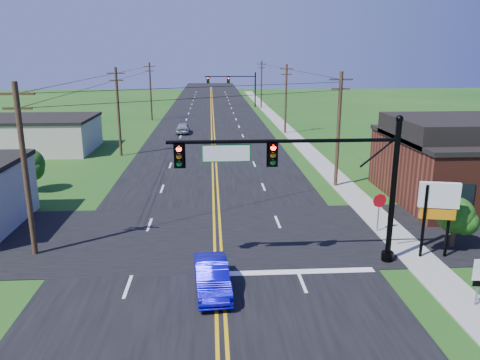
{
  "coord_description": "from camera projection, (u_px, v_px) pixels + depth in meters",
  "views": [
    {
      "loc": [
        -0.11,
        -13.52,
        10.26
      ],
      "look_at": [
        1.37,
        10.0,
        3.9
      ],
      "focal_mm": 35.0,
      "sensor_mm": 36.0,
      "label": 1
    }
  ],
  "objects": [
    {
      "name": "road_main",
      "position": [
        212.0,
        131.0,
        63.88
      ],
      "size": [
        16.0,
        220.0,
        0.04
      ],
      "primitive_type": "cube",
      "color": "black",
      "rests_on": "ground"
    },
    {
      "name": "road_cross",
      "position": [
        214.0,
        235.0,
        27.27
      ],
      "size": [
        70.0,
        10.0,
        0.04
      ],
      "primitive_type": "cube",
      "color": "black",
      "rests_on": "ground"
    },
    {
      "name": "sidewalk",
      "position": [
        301.0,
        144.0,
        54.88
      ],
      "size": [
        2.0,
        160.0,
        0.08
      ],
      "primitive_type": "cube",
      "color": "gray",
      "rests_on": "ground"
    },
    {
      "name": "signal_mast_main",
      "position": [
        304.0,
        173.0,
        22.44
      ],
      "size": [
        11.3,
        0.6,
        7.48
      ],
      "color": "black",
      "rests_on": "ground"
    },
    {
      "name": "signal_mast_far",
      "position": [
        233.0,
        84.0,
        91.87
      ],
      "size": [
        10.98,
        0.6,
        7.48
      ],
      "color": "black",
      "rests_on": "ground"
    },
    {
      "name": "cream_bldg_far",
      "position": [
        37.0,
        134.0,
        50.69
      ],
      "size": [
        12.2,
        9.2,
        3.7
      ],
      "color": "beige",
      "rests_on": "ground"
    },
    {
      "name": "utility_pole_left_a",
      "position": [
        25.0,
        168.0,
        23.54
      ],
      "size": [
        1.8,
        0.28,
        9.0
      ],
      "color": "#312516",
      "rests_on": "ground"
    },
    {
      "name": "utility_pole_left_b",
      "position": [
        118.0,
        110.0,
        47.63
      ],
      "size": [
        1.8,
        0.28,
        9.0
      ],
      "color": "#312516",
      "rests_on": "ground"
    },
    {
      "name": "utility_pole_left_c",
      "position": [
        151.0,
        90.0,
        73.64
      ],
      "size": [
        1.8,
        0.28,
        9.0
      ],
      "color": "#312516",
      "rests_on": "ground"
    },
    {
      "name": "utility_pole_right_a",
      "position": [
        339.0,
        128.0,
        36.27
      ],
      "size": [
        1.8,
        0.28,
        9.0
      ],
      "color": "#312516",
      "rests_on": "ground"
    },
    {
      "name": "utility_pole_right_b",
      "position": [
        286.0,
        98.0,
        61.32
      ],
      "size": [
        1.8,
        0.28,
        9.0
      ],
      "color": "#312516",
      "rests_on": "ground"
    },
    {
      "name": "utility_pole_right_c",
      "position": [
        261.0,
        84.0,
        90.23
      ],
      "size": [
        1.8,
        0.28,
        9.0
      ],
      "color": "#312516",
      "rests_on": "ground"
    },
    {
      "name": "tree_right_back",
      "position": [
        395.0,
        144.0,
        41.06
      ],
      "size": [
        3.0,
        3.0,
        4.1
      ],
      "color": "#312516",
      "rests_on": "ground"
    },
    {
      "name": "shrub_corner",
      "position": [
        456.0,
        216.0,
        25.17
      ],
      "size": [
        2.0,
        2.0,
        2.86
      ],
      "color": "#312516",
      "rests_on": "ground"
    },
    {
      "name": "tree_left",
      "position": [
        28.0,
        164.0,
        35.49
      ],
      "size": [
        2.4,
        2.4,
        3.37
      ],
      "color": "#312516",
      "rests_on": "ground"
    },
    {
      "name": "blue_car",
      "position": [
        212.0,
        277.0,
        20.72
      ],
      "size": [
        1.79,
        4.26,
        1.37
      ],
      "primitive_type": "imported",
      "rotation": [
        0.0,
        0.0,
        0.08
      ],
      "color": "#0C08B7",
      "rests_on": "ground"
    },
    {
      "name": "distant_car",
      "position": [
        183.0,
        128.0,
        62.22
      ],
      "size": [
        1.74,
        4.24,
        1.44
      ],
      "primitive_type": "imported",
      "rotation": [
        0.0,
        0.0,
        3.13
      ],
      "color": "#ACACB0",
      "rests_on": "ground"
    },
    {
      "name": "route_sign",
      "position": [
        480.0,
        275.0,
        19.25
      ],
      "size": [
        0.63,
        0.12,
        2.5
      ],
      "rotation": [
        0.0,
        0.0,
        -0.09
      ],
      "color": "slate",
      "rests_on": "ground"
    },
    {
      "name": "stop_sign",
      "position": [
        379.0,
        205.0,
        27.39
      ],
      "size": [
        0.85,
        0.17,
        2.4
      ],
      "rotation": [
        0.0,
        0.0,
        0.16
      ],
      "color": "slate",
      "rests_on": "ground"
    },
    {
      "name": "pylon_sign",
      "position": [
        438.0,
        203.0,
        23.64
      ],
      "size": [
        1.98,
        0.7,
        4.05
      ],
      "rotation": [
        0.0,
        0.0,
        -0.22
      ],
      "color": "black",
      "rests_on": "ground"
    }
  ]
}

